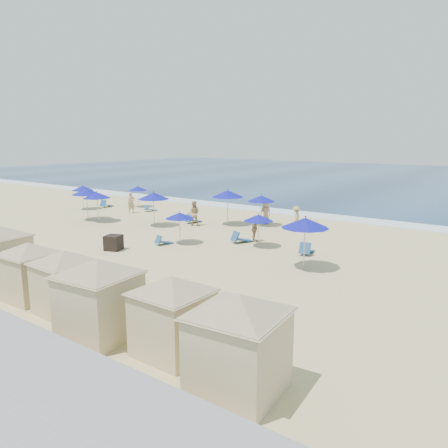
{
  "coord_description": "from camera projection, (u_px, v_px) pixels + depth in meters",
  "views": [
    {
      "loc": [
        18.76,
        -18.24,
        6.42
      ],
      "look_at": [
        3.2,
        3.0,
        1.24
      ],
      "focal_mm": 35.0,
      "sensor_mm": 36.0,
      "label": 1
    }
  ],
  "objects": [
    {
      "name": "ground",
      "position": [
        153.0,
        246.0,
        26.55
      ],
      "size": [
        160.0,
        160.0,
        0.0
      ],
      "primitive_type": "plane",
      "color": "#CEBC83",
      "rests_on": "ground"
    },
    {
      "name": "ocean",
      "position": [
        399.0,
        179.0,
        70.08
      ],
      "size": [
        160.0,
        80.0,
        0.06
      ],
      "primitive_type": "cube",
      "color": "navy",
      "rests_on": "ground"
    },
    {
      "name": "surf_line",
      "position": [
        278.0,
        211.0,
        38.81
      ],
      "size": [
        160.0,
        2.5,
        0.08
      ],
      "primitive_type": "cube",
      "color": "white",
      "rests_on": "ground"
    },
    {
      "name": "trash_bin",
      "position": [
        114.0,
        243.0,
        25.47
      ],
      "size": [
        1.13,
        1.13,
        0.87
      ],
      "primitive_type": "cube",
      "rotation": [
        0.0,
        0.0,
        0.36
      ],
      "color": "black",
      "rests_on": "ground"
    },
    {
      "name": "cabana_2",
      "position": [
        30.0,
        263.0,
        17.53
      ],
      "size": [
        4.12,
        4.12,
        2.59
      ],
      "color": "beige",
      "rests_on": "ground"
    },
    {
      "name": "cabana_3",
      "position": [
        65.0,
        273.0,
        16.16
      ],
      "size": [
        4.18,
        4.18,
        2.62
      ],
      "color": "beige",
      "rests_on": "ground"
    },
    {
      "name": "cabana_4",
      "position": [
        99.0,
        288.0,
        14.07
      ],
      "size": [
        4.64,
        4.64,
        2.93
      ],
      "color": "beige",
      "rests_on": "ground"
    },
    {
      "name": "cabana_5",
      "position": [
        173.0,
        305.0,
        12.99
      ],
      "size": [
        4.28,
        4.28,
        2.68
      ],
      "color": "beige",
      "rests_on": "ground"
    },
    {
      "name": "cabana_6",
      "position": [
        238.0,
        331.0,
        10.96
      ],
      "size": [
        4.64,
        4.64,
        2.92
      ],
      "color": "beige",
      "rests_on": "ground"
    },
    {
      "name": "umbrella_0",
      "position": [
        83.0,
        188.0,
        39.79
      ],
      "size": [
        1.98,
        1.98,
        2.26
      ],
      "color": "#A5A8AD",
      "rests_on": "ground"
    },
    {
      "name": "umbrella_1",
      "position": [
        86.0,
        191.0,
        34.47
      ],
      "size": [
        2.33,
        2.33,
        2.65
      ],
      "color": "#A5A8AD",
      "rests_on": "ground"
    },
    {
      "name": "umbrella_2",
      "position": [
        138.0,
        188.0,
        41.22
      ],
      "size": [
        1.79,
        1.79,
        2.04
      ],
      "color": "#A5A8AD",
      "rests_on": "ground"
    },
    {
      "name": "umbrella_3",
      "position": [
        97.0,
        195.0,
        33.78
      ],
      "size": [
        2.12,
        2.12,
        2.41
      ],
      "color": "#A5A8AD",
      "rests_on": "ground"
    },
    {
      "name": "umbrella_4",
      "position": [
        153.0,
        196.0,
        32.08
      ],
      "size": [
        2.29,
        2.29,
        2.61
      ],
      "color": "#A5A8AD",
      "rests_on": "ground"
    },
    {
      "name": "umbrella_5",
      "position": [
        180.0,
        215.0,
        26.76
      ],
      "size": [
        1.79,
        1.79,
        2.04
      ],
      "color": "#A5A8AD",
      "rests_on": "ground"
    },
    {
      "name": "umbrella_6",
      "position": [
        228.0,
        194.0,
        32.52
      ],
      "size": [
        2.4,
        2.4,
        2.73
      ],
      "color": "#A5A8AD",
      "rests_on": "ground"
    },
    {
      "name": "umbrella_7",
      "position": [
        258.0,
        218.0,
        25.92
      ],
      "size": [
        1.8,
        1.8,
        2.05
      ],
      "color": "#A5A8AD",
      "rests_on": "ground"
    },
    {
      "name": "umbrella_8",
      "position": [
        261.0,
        199.0,
        32.3
      ],
      "size": [
        2.07,
        2.07,
        2.35
      ],
      "color": "#A5A8AD",
      "rests_on": "ground"
    },
    {
      "name": "umbrella_9",
      "position": [
        305.0,
        223.0,
        21.42
      ],
      "size": [
        2.38,
        2.38,
        2.7
      ],
      "color": "#A5A8AD",
      "rests_on": "ground"
    },
    {
      "name": "beach_chair_0",
      "position": [
        106.0,
        204.0,
        41.4
      ],
      "size": [
        0.77,
        1.4,
        0.73
      ],
      "color": "#245085",
      "rests_on": "ground"
    },
    {
      "name": "beach_chair_1",
      "position": [
        150.0,
        209.0,
        39.02
      ],
      "size": [
        0.74,
        1.21,
        0.62
      ],
      "color": "#245085",
      "rests_on": "ground"
    },
    {
      "name": "beach_chair_2",
      "position": [
        192.0,
        220.0,
        33.61
      ],
      "size": [
        0.78,
        1.41,
        0.74
      ],
      "color": "#245085",
      "rests_on": "ground"
    },
    {
      "name": "beach_chair_3",
      "position": [
        162.0,
        241.0,
        26.78
      ],
      "size": [
        0.75,
        1.2,
        0.62
      ],
      "color": "#245085",
      "rests_on": "ground"
    },
    {
      "name": "beach_chair_4",
      "position": [
        240.0,
        239.0,
        27.27
      ],
      "size": [
        1.12,
        1.52,
        0.76
      ],
      "color": "#245085",
      "rests_on": "ground"
    },
    {
      "name": "beach_chair_5",
      "position": [
        306.0,
        250.0,
        24.54
      ],
      "size": [
        0.9,
        1.49,
        0.76
      ],
      "color": "#245085",
      "rests_on": "ground"
    },
    {
      "name": "beachgoer_0",
      "position": [
        131.0,
        203.0,
        37.91
      ],
      "size": [
        0.62,
        0.77,
        1.83
      ],
      "primitive_type": "imported",
      "rotation": [
        0.0,
        0.0,
        1.25
      ],
      "color": "tan",
      "rests_on": "ground"
    },
    {
      "name": "beachgoer_1",
      "position": [
        194.0,
        213.0,
        32.48
      ],
      "size": [
        1.15,
        1.08,
        1.87
      ],
      "primitive_type": "imported",
      "rotation": [
        0.0,
        0.0,
        3.69
      ],
      "color": "tan",
      "rests_on": "ground"
    },
    {
      "name": "beachgoer_2",
      "position": [
        254.0,
        229.0,
        27.38
      ],
      "size": [
        0.73,
        1.07,
        1.69
      ],
      "primitive_type": "imported",
      "rotation": [
        0.0,
        0.0,
        1.92
      ],
      "color": "tan",
      "rests_on": "ground"
    },
    {
      "name": "beachgoer_3",
      "position": [
        296.0,
        217.0,
        31.4
      ],
      "size": [
        0.93,
        1.21,
        1.66
      ],
      "primitive_type": "imported",
      "rotation": [
        0.0,
        0.0,
        5.04
      ],
      "color": "tan",
      "rests_on": "ground"
    },
    {
      "name": "beachgoer_4",
      "position": [
        266.0,
        212.0,
        33.2
      ],
      "size": [
        0.92,
        1.04,
        1.78
      ],
      "primitive_type": "imported",
      "rotation": [
        0.0,
        0.0,
        4.2
      ],
      "color": "tan",
      "rests_on": "ground"
    }
  ]
}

